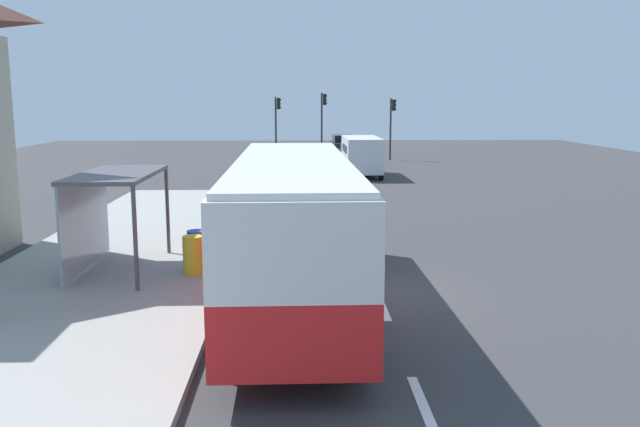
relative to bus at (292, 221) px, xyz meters
The scene contains 20 objects.
ground_plane 14.91m from the bus, 83.35° to the left, with size 56.00×92.00×0.04m, color #38383A.
sidewalk_platform 5.68m from the bus, 150.10° to the left, with size 6.20×30.00×0.18m, color #999993.
lane_stripe_seg_0 5.95m from the bus, 69.70° to the right, with size 0.16×2.20×0.01m, color silver.
lane_stripe_seg_1 2.70m from the bus, ahead, with size 0.16×2.20×0.01m, color silver.
lane_stripe_seg_2 5.41m from the bus, 67.32° to the left, with size 0.16×2.20×0.01m, color silver.
lane_stripe_seg_3 10.06m from the bus, 78.56° to the left, with size 0.16×2.20×0.01m, color silver.
lane_stripe_seg_4 14.94m from the bus, 82.40° to the left, with size 0.16×2.20×0.01m, color silver.
lane_stripe_seg_5 19.88m from the bus, 84.31° to the left, with size 0.16×2.20×0.01m, color silver.
lane_stripe_seg_6 24.84m from the bus, 85.46° to the left, with size 0.16×2.20×0.01m, color silver.
lane_stripe_seg_7 29.82m from the bus, 86.22° to the left, with size 0.16×2.20×0.01m, color silver.
bus is the anchor object (origin of this frame).
white_van 25.17m from the bus, 81.06° to the left, with size 2.06×5.21×2.30m.
sedan_near 32.68m from the bus, 82.94° to the left, with size 1.84×4.40×1.52m.
sedan_far 42.68m from the bus, 84.61° to the left, with size 1.99×4.47×1.52m.
recycling_bin_yellow 3.36m from the bus, 142.38° to the left, with size 0.52×0.52×0.95m, color yellow.
recycling_bin_blue 3.80m from the bus, 133.55° to the left, with size 0.52×0.52×0.95m, color blue.
traffic_light_near_side 36.50m from the bus, 78.59° to the left, with size 0.49×0.28×4.58m.
traffic_light_far_side 36.61m from the bus, 92.17° to the left, with size 0.49×0.28×4.69m.
traffic_light_median 37.45m from the bus, 86.77° to the left, with size 0.49×0.28×4.99m.
bus_shelter 5.25m from the bus, 153.66° to the left, with size 1.80×4.00×2.50m.
Camera 1 is at (-1.59, -15.14, 4.47)m, focal length 37.57 mm.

